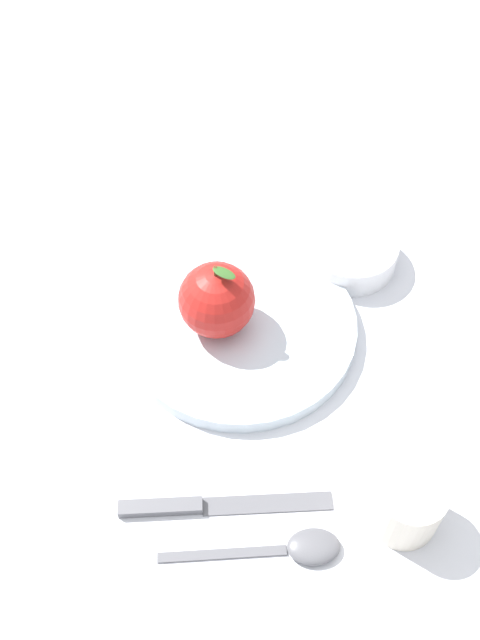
# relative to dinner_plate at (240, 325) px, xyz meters

# --- Properties ---
(ground_plane) EXTENTS (2.40, 2.40, 0.00)m
(ground_plane) POSITION_rel_dinner_plate_xyz_m (0.01, -0.05, -0.01)
(ground_plane) COLOR silver
(dinner_plate) EXTENTS (0.25, 0.25, 0.02)m
(dinner_plate) POSITION_rel_dinner_plate_xyz_m (0.00, 0.00, 0.00)
(dinner_plate) COLOR silver
(dinner_plate) RESTS_ON ground_plane
(apple) EXTENTS (0.08, 0.08, 0.09)m
(apple) POSITION_rel_dinner_plate_xyz_m (-0.02, -0.01, 0.05)
(apple) COLOR #B21E19
(apple) RESTS_ON dinner_plate
(side_bowl) EXTENTS (0.11, 0.11, 0.03)m
(side_bowl) POSITION_rel_dinner_plate_xyz_m (0.06, 0.15, 0.01)
(side_bowl) COLOR white
(side_bowl) RESTS_ON ground_plane
(cup) EXTENTS (0.06, 0.06, 0.06)m
(cup) POSITION_rel_dinner_plate_xyz_m (0.24, -0.10, 0.02)
(cup) COLOR silver
(cup) RESTS_ON ground_plane
(knife) EXTENTS (0.17, 0.13, 0.01)m
(knife) POSITION_rel_dinner_plate_xyz_m (0.08, -0.19, -0.01)
(knife) COLOR #59595E
(knife) RESTS_ON ground_plane
(spoon) EXTENTS (0.15, 0.11, 0.01)m
(spoon) POSITION_rel_dinner_plate_xyz_m (0.17, -0.18, -0.01)
(spoon) COLOR #59595E
(spoon) RESTS_ON ground_plane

